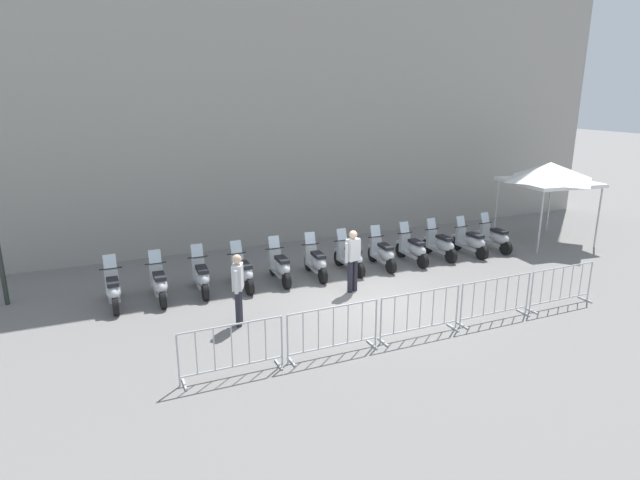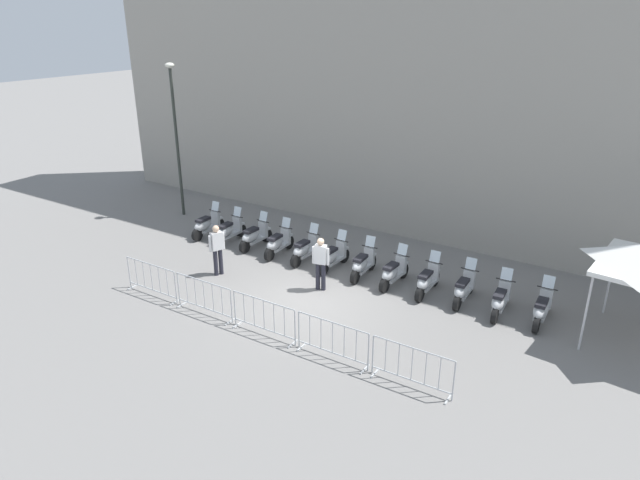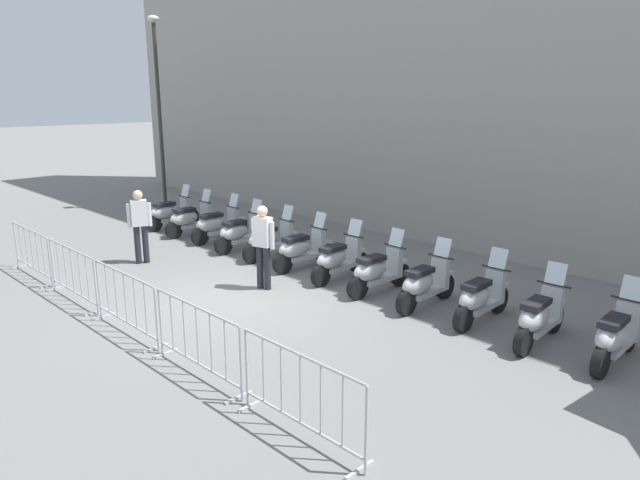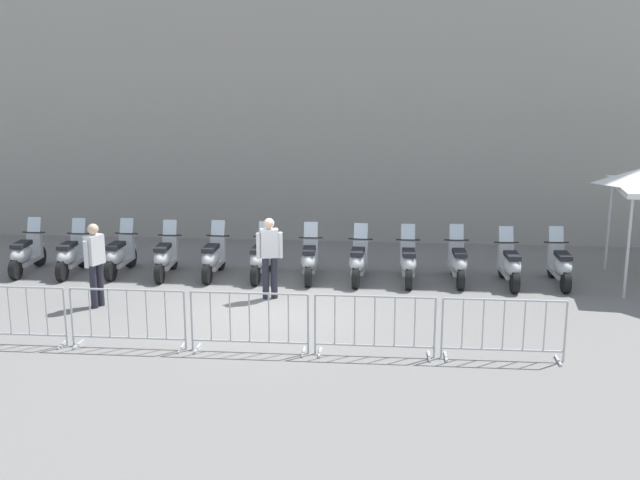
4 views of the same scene
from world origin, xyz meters
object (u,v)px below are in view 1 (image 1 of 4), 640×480
at_px(officer_mid_plaza, 238,286).
at_px(motorcycle_8, 413,250).
at_px(motorcycle_4, 280,267).
at_px(barrier_segment_4, 561,287).
at_px(motorcycle_7, 383,254).
at_px(motorcycle_10, 471,242).
at_px(barrier_segment_2, 420,314).
at_px(motorcycle_11, 495,238).
at_px(motorcycle_0, 113,290).
at_px(barrier_segment_3, 495,299).
at_px(canopy_tent, 550,173).
at_px(motorcycle_6, 350,258).
at_px(barrier_segment_1, 333,331).
at_px(motorcycle_9, 441,245).
at_px(officer_near_row_end, 353,257).
at_px(motorcycle_2, 202,277).
at_px(barrier_segment_0, 232,350).
at_px(motorcycle_3, 243,273).
at_px(motorcycle_5, 316,263).
at_px(motorcycle_1, 159,284).

bearing_deg(officer_mid_plaza, motorcycle_8, 26.29).
distance_m(motorcycle_4, barrier_segment_4, 7.48).
xyz_separation_m(motorcycle_7, motorcycle_10, (3.36, 0.32, 0.00)).
relative_size(motorcycle_4, barrier_segment_2, 0.85).
bearing_deg(motorcycle_11, motorcycle_0, -173.58).
height_order(barrier_segment_3, canopy_tent, canopy_tent).
xyz_separation_m(motorcycle_6, barrier_segment_3, (2.05, -4.33, 0.07)).
relative_size(motorcycle_10, barrier_segment_3, 0.84).
relative_size(barrier_segment_1, barrier_segment_4, 1.00).
relative_size(motorcycle_9, officer_mid_plaza, 1.00).
bearing_deg(motorcycle_10, barrier_segment_2, -132.46).
xyz_separation_m(motorcycle_0, officer_mid_plaza, (2.86, -2.02, 0.53)).
bearing_deg(barrier_segment_1, officer_near_row_end, 62.81).
xyz_separation_m(motorcycle_2, barrier_segment_0, (0.16, -4.59, 0.07)).
bearing_deg(motorcycle_10, motorcycle_4, -174.57).
bearing_deg(canopy_tent, barrier_segment_0, -153.40).
height_order(motorcycle_8, barrier_segment_2, motorcycle_8).
bearing_deg(motorcycle_7, motorcycle_11, 7.01).
bearing_deg(motorcycle_0, motorcycle_3, 6.03).
xyz_separation_m(motorcycle_8, barrier_segment_0, (-6.55, -5.24, 0.07)).
bearing_deg(barrier_segment_1, barrier_segment_2, 6.20).
height_order(motorcycle_8, barrier_segment_4, motorcycle_8).
height_order(motorcycle_2, motorcycle_6, same).
bearing_deg(barrier_segment_2, motorcycle_4, 116.58).
bearing_deg(motorcycle_0, barrier_segment_2, -29.92).
height_order(motorcycle_8, canopy_tent, canopy_tent).
bearing_deg(motorcycle_5, barrier_segment_1, -102.95).
xyz_separation_m(motorcycle_3, motorcycle_7, (4.45, 0.48, 0.00)).
bearing_deg(motorcycle_10, motorcycle_3, -174.15).
xyz_separation_m(motorcycle_3, motorcycle_10, (7.81, 0.80, 0.00)).
bearing_deg(motorcycle_1, motorcycle_3, 6.76).
bearing_deg(barrier_segment_3, motorcycle_7, 102.02).
distance_m(barrier_segment_1, officer_mid_plaza, 2.64).
distance_m(motorcycle_8, barrier_segment_1, 6.69).
bearing_deg(barrier_segment_3, motorcycle_8, 87.74).
xyz_separation_m(barrier_segment_2, officer_near_row_end, (-0.45, 3.02, 0.46)).
relative_size(motorcycle_9, barrier_segment_1, 0.85).
xyz_separation_m(motorcycle_0, motorcycle_4, (4.45, 0.52, 0.00)).
distance_m(motorcycle_1, officer_mid_plaza, 2.79).
distance_m(motorcycle_7, canopy_tent, 7.30).
relative_size(motorcycle_1, canopy_tent, 0.59).
relative_size(motorcycle_3, motorcycle_6, 1.00).
xyz_separation_m(barrier_segment_1, officer_mid_plaza, (-1.63, 2.02, 0.46)).
distance_m(motorcycle_4, officer_mid_plaza, 3.04).
distance_m(motorcycle_10, officer_mid_plaza, 8.90).
distance_m(motorcycle_9, canopy_tent, 5.18).
height_order(motorcycle_0, motorcycle_7, same).
distance_m(motorcycle_5, barrier_segment_4, 6.62).
distance_m(motorcycle_2, barrier_segment_2, 6.04).
distance_m(motorcycle_7, barrier_segment_0, 7.45).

